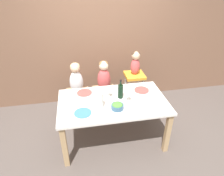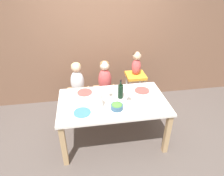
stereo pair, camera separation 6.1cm
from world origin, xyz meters
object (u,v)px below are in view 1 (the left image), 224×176
(person_baby_right, at_px, (135,61))
(wine_bottle, at_px, (120,91))
(wine_glass_far, at_px, (109,90))
(chair_far_left, at_px, (78,96))
(dinner_plate_back_right, at_px, (142,90))
(person_child_left, at_px, (76,78))
(chair_right_highchair, at_px, (134,82))
(person_child_center, at_px, (104,76))
(dinner_plate_front_left, at_px, (83,113))
(salad_bowl_large, at_px, (117,106))
(paper_towel_roll, at_px, (99,100))
(wine_glass_near, at_px, (129,94))
(dinner_plate_back_left, at_px, (84,93))
(chair_far_center, at_px, (104,94))

(person_baby_right, bearing_deg, wine_bottle, -121.77)
(wine_glass_far, bearing_deg, chair_far_left, 127.37)
(dinner_plate_back_right, bearing_deg, person_child_left, 152.59)
(chair_right_highchair, height_order, person_child_center, person_child_center)
(person_baby_right, height_order, wine_glass_far, person_baby_right)
(person_child_left, bearing_deg, dinner_plate_front_left, -86.50)
(wine_glass_far, bearing_deg, salad_bowl_large, -79.16)
(person_baby_right, xyz_separation_m, wine_bottle, (-0.41, -0.67, -0.16))
(chair_far_left, bearing_deg, dinner_plate_front_left, -86.50)
(paper_towel_roll, height_order, dinner_plate_front_left, paper_towel_roll)
(wine_glass_near, bearing_deg, paper_towel_roll, -169.45)
(person_baby_right, bearing_deg, chair_far_left, -179.91)
(chair_right_highchair, distance_m, dinner_plate_back_right, 0.55)
(person_child_left, bearing_deg, dinner_plate_back_left, -75.71)
(wine_glass_far, distance_m, dinner_plate_back_right, 0.56)
(person_baby_right, bearing_deg, dinner_plate_front_left, -136.16)
(dinner_plate_front_left, bearing_deg, person_child_center, 65.83)
(person_child_left, xyz_separation_m, wine_glass_far, (0.47, -0.62, 0.08))
(chair_right_highchair, distance_m, person_child_left, 1.06)
(dinner_plate_back_left, bearing_deg, person_child_center, 49.73)
(chair_right_highchair, distance_m, person_child_center, 0.59)
(dinner_plate_back_right, bearing_deg, chair_far_left, 152.63)
(dinner_plate_front_left, bearing_deg, dinner_plate_back_left, 83.97)
(chair_far_left, distance_m, dinner_plate_back_right, 1.19)
(person_child_left, distance_m, wine_glass_near, 1.07)
(dinner_plate_back_right, bearing_deg, wine_glass_near, -138.04)
(chair_far_left, distance_m, person_child_center, 0.61)
(person_child_left, xyz_separation_m, dinner_plate_front_left, (0.06, -0.95, -0.04))
(person_child_left, xyz_separation_m, dinner_plate_back_left, (0.11, -0.44, -0.04))
(chair_right_highchair, relative_size, dinner_plate_back_right, 3.28)
(chair_far_center, height_order, wine_bottle, wine_bottle)
(chair_far_left, distance_m, wine_glass_far, 0.90)
(chair_far_center, bearing_deg, wine_bottle, -77.17)
(person_child_center, height_order, salad_bowl_large, person_child_center)
(paper_towel_roll, bearing_deg, dinner_plate_back_left, 113.24)
(wine_bottle, bearing_deg, person_child_left, 133.71)
(dinner_plate_front_left, distance_m, dinner_plate_back_right, 1.04)
(person_baby_right, distance_m, paper_towel_roll, 1.16)
(paper_towel_roll, distance_m, wine_glass_near, 0.44)
(wine_bottle, bearing_deg, chair_far_center, 102.83)
(chair_far_center, relative_size, dinner_plate_back_right, 2.07)
(wine_glass_far, bearing_deg, chair_far_center, 89.04)
(salad_bowl_large, height_order, dinner_plate_front_left, salad_bowl_large)
(person_child_left, relative_size, paper_towel_roll, 2.34)
(person_child_center, distance_m, dinner_plate_back_left, 0.58)
(person_child_center, relative_size, dinner_plate_back_right, 2.48)
(chair_far_left, height_order, person_baby_right, person_baby_right)
(chair_far_center, bearing_deg, paper_towel_roll, -102.49)
(paper_towel_roll, distance_m, dinner_plate_front_left, 0.28)
(chair_right_highchair, bearing_deg, chair_far_left, 180.00)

